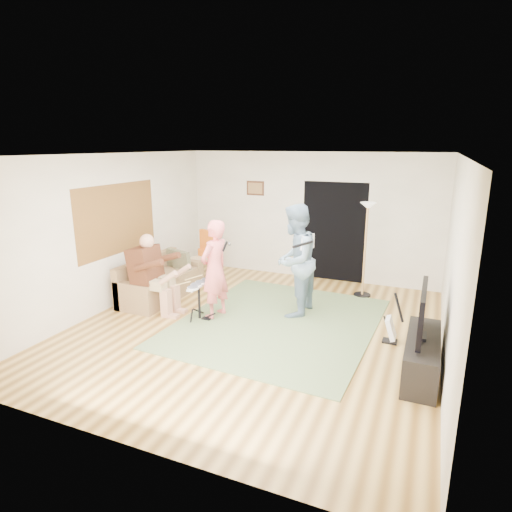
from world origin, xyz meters
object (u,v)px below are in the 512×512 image
at_px(singer, 215,269).
at_px(television, 422,311).
at_px(sofa, 158,284).
at_px(dining_chair, 202,263).
at_px(torchiere_lamp, 366,233).
at_px(drum_kit, 199,303).
at_px(tv_cabinet, 422,356).
at_px(guitarist, 295,261).
at_px(guitar_spare, 391,328).

xyz_separation_m(singer, television, (3.25, -0.67, 0.02)).
bearing_deg(sofa, singer, -16.88).
relative_size(singer, dining_chair, 1.54).
height_order(sofa, torchiere_lamp, torchiere_lamp).
bearing_deg(drum_kit, tv_cabinet, -7.55).
distance_m(sofa, torchiere_lamp, 4.06).
relative_size(drum_kit, guitarist, 0.34).
relative_size(guitarist, dining_chair, 1.76).
relative_size(drum_kit, torchiere_lamp, 0.36).
bearing_deg(torchiere_lamp, drum_kit, -136.37).
bearing_deg(drum_kit, television, -7.66).
xyz_separation_m(guitar_spare, television, (0.40, -0.80, 0.63)).
bearing_deg(sofa, guitarist, 3.89).
distance_m(sofa, tv_cabinet, 4.91).
height_order(singer, guitarist, guitarist).
bearing_deg(torchiere_lamp, guitarist, -124.27).
bearing_deg(singer, sofa, -95.71).
bearing_deg(singer, guitar_spare, 103.84).
distance_m(guitar_spare, tv_cabinet, 0.92).
bearing_deg(guitarist, torchiere_lamp, 148.46).
xyz_separation_m(singer, torchiere_lamp, (2.13, 2.02, 0.41)).
distance_m(tv_cabinet, television, 0.60).
bearing_deg(sofa, guitar_spare, -4.17).
distance_m(guitarist, tv_cabinet, 2.58).
height_order(guitar_spare, tv_cabinet, guitar_spare).
height_order(guitarist, television, guitarist).
bearing_deg(dining_chair, drum_kit, -42.33).
distance_m(singer, tv_cabinet, 3.42).
relative_size(singer, tv_cabinet, 1.19).
xyz_separation_m(guitar_spare, tv_cabinet, (0.45, -0.80, 0.03)).
distance_m(guitar_spare, television, 1.09).
xyz_separation_m(sofa, drum_kit, (1.28, -0.65, 0.03)).
distance_m(guitarist, torchiere_lamp, 1.71).
distance_m(sofa, guitar_spare, 4.35).
bearing_deg(torchiere_lamp, dining_chair, -173.25).
bearing_deg(television, dining_chair, 152.67).
height_order(guitarist, torchiere_lamp, guitarist).
bearing_deg(dining_chair, singer, -34.65).
bearing_deg(singer, dining_chair, -132.83).
xyz_separation_m(sofa, torchiere_lamp, (3.61, 1.57, 0.99)).
relative_size(drum_kit, tv_cabinet, 0.47).
relative_size(guitarist, guitar_spare, 2.45).
height_order(sofa, singer, singer).
bearing_deg(torchiere_lamp, television, -67.35).
height_order(torchiere_lamp, television, torchiere_lamp).
xyz_separation_m(singer, dining_chair, (-1.18, 1.63, -0.45)).
distance_m(drum_kit, guitarist, 1.75).
xyz_separation_m(singer, guitar_spare, (2.85, 0.13, -0.61)).
distance_m(torchiere_lamp, dining_chair, 3.45).
bearing_deg(sofa, tv_cabinet, -13.11).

